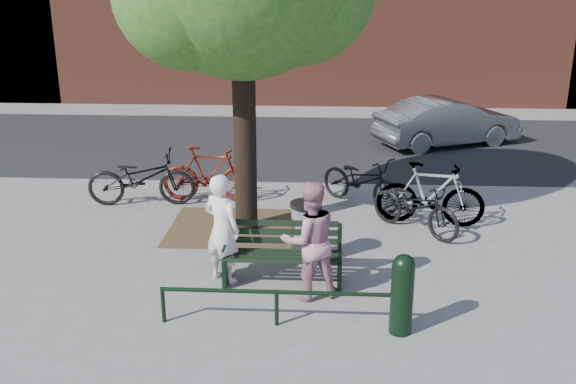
# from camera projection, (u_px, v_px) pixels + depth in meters

# --- Properties ---
(ground) EXTENTS (90.00, 90.00, 0.00)m
(ground) POSITION_uv_depth(u_px,v_px,m) (283.00, 284.00, 9.58)
(ground) COLOR gray
(ground) RESTS_ON ground
(dirt_pit) EXTENTS (2.40, 2.00, 0.02)m
(dirt_pit) POSITION_uv_depth(u_px,v_px,m) (236.00, 227.00, 11.71)
(dirt_pit) COLOR brown
(dirt_pit) RESTS_ON ground
(road) EXTENTS (40.00, 7.00, 0.01)m
(road) POSITION_uv_depth(u_px,v_px,m) (303.00, 144.00, 17.62)
(road) COLOR black
(road) RESTS_ON ground
(park_bench) EXTENTS (1.74, 0.54, 0.97)m
(park_bench) POSITION_uv_depth(u_px,v_px,m) (283.00, 252.00, 9.50)
(park_bench) COLOR black
(park_bench) RESTS_ON ground
(guard_railing) EXTENTS (3.06, 0.06, 0.51)m
(guard_railing) POSITION_uv_depth(u_px,v_px,m) (277.00, 297.00, 8.31)
(guard_railing) COLOR black
(guard_railing) RESTS_ON ground
(person_left) EXTENTS (0.73, 0.65, 1.66)m
(person_left) POSITION_uv_depth(u_px,v_px,m) (222.00, 228.00, 9.44)
(person_left) COLOR white
(person_left) RESTS_ON ground
(person_right) EXTENTS (1.01, 0.91, 1.72)m
(person_right) POSITION_uv_depth(u_px,v_px,m) (310.00, 240.00, 8.94)
(person_right) COLOR #B47C88
(person_right) RESTS_ON ground
(bollard) EXTENTS (0.29, 0.29, 1.08)m
(bollard) POSITION_uv_depth(u_px,v_px,m) (402.00, 291.00, 8.09)
(bollard) COLOR black
(bollard) RESTS_ON ground
(litter_bin) EXTENTS (0.49, 0.49, 1.01)m
(litter_bin) POSITION_uv_depth(u_px,v_px,m) (305.00, 232.00, 10.17)
(litter_bin) COLOR gray
(litter_bin) RESTS_ON ground
(bicycle_a) EXTENTS (2.19, 0.95, 1.12)m
(bicycle_a) POSITION_uv_depth(u_px,v_px,m) (141.00, 178.00, 12.75)
(bicycle_a) COLOR black
(bicycle_a) RESTS_ON ground
(bicycle_b) EXTENTS (1.93, 0.58, 1.15)m
(bicycle_b) POSITION_uv_depth(u_px,v_px,m) (209.00, 174.00, 12.96)
(bicycle_b) COLOR #52140B
(bicycle_b) RESTS_ON ground
(bicycle_c) EXTENTS (1.90, 1.80, 1.02)m
(bicycle_c) POSITION_uv_depth(u_px,v_px,m) (362.00, 181.00, 12.74)
(bicycle_c) COLOR black
(bicycle_c) RESTS_ON ground
(bicycle_d) EXTENTS (2.02, 0.89, 1.17)m
(bicycle_d) POSITION_uv_depth(u_px,v_px,m) (430.00, 194.00, 11.71)
(bicycle_d) COLOR gray
(bicycle_d) RESTS_ON ground
(bicycle_e) EXTENTS (1.78, 1.79, 0.98)m
(bicycle_e) POSITION_uv_depth(u_px,v_px,m) (416.00, 206.00, 11.38)
(bicycle_e) COLOR black
(bicycle_e) RESTS_ON ground
(parked_car) EXTENTS (4.14, 2.83, 1.29)m
(parked_car) POSITION_uv_depth(u_px,v_px,m) (447.00, 122.00, 17.30)
(parked_car) COLOR slate
(parked_car) RESTS_ON ground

